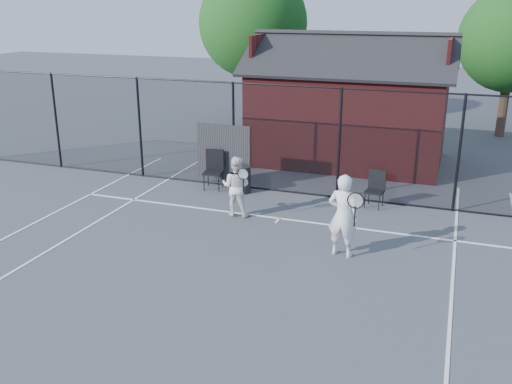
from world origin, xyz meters
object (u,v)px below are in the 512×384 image
(chair_left, at_px, (213,171))
(chair_right, at_px, (375,190))
(clubhouse, at_px, (349,112))
(waste_bin, at_px, (241,179))
(player_front, at_px, (343,216))
(player_back, at_px, (236,186))

(chair_left, distance_m, chair_right, 4.53)
(clubhouse, distance_m, chair_left, 5.42)
(clubhouse, xyz_separation_m, waste_bin, (-2.12, -4.40, -1.23))
(chair_left, xyz_separation_m, chair_right, (4.53, 0.00, -0.07))
(player_front, distance_m, chair_left, 5.39)
(player_back, height_order, waste_bin, player_back)
(player_back, bearing_deg, chair_right, 28.77)
(chair_left, distance_m, waste_bin, 0.87)
(player_front, height_order, chair_right, player_front)
(clubhouse, xyz_separation_m, player_back, (-1.59, -6.13, -0.85))
(clubhouse, bearing_deg, waste_bin, -115.76)
(player_front, bearing_deg, clubhouse, 100.16)
(waste_bin, bearing_deg, player_front, -42.43)
(chair_left, height_order, chair_right, chair_left)
(player_back, distance_m, chair_left, 2.22)
(waste_bin, bearing_deg, chair_right, 0.00)
(chair_right, height_order, waste_bin, chair_right)
(clubhouse, distance_m, waste_bin, 5.04)
(clubhouse, relative_size, chair_left, 6.02)
(player_front, relative_size, player_back, 1.17)
(player_front, distance_m, waste_bin, 4.74)
(chair_right, bearing_deg, player_back, -143.96)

